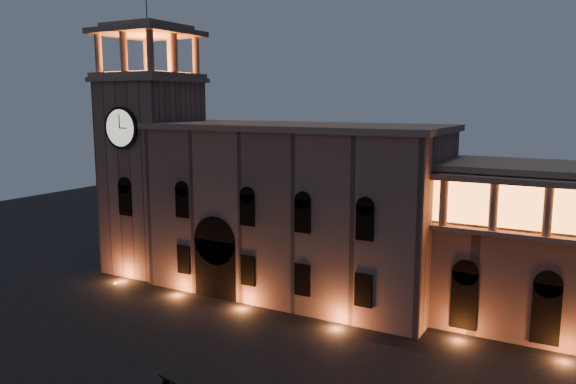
% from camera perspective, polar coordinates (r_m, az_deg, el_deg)
% --- Properties ---
extents(government_building, '(30.80, 12.80, 17.60)m').
position_cam_1_polar(government_building, '(58.21, 0.68, -1.77)').
color(government_building, '#7D5D51').
rests_on(government_building, ground).
extents(clock_tower, '(9.80, 9.80, 32.40)m').
position_cam_1_polar(clock_tower, '(67.56, -13.61, 2.69)').
color(clock_tower, '#7D5D51').
rests_on(clock_tower, ground).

